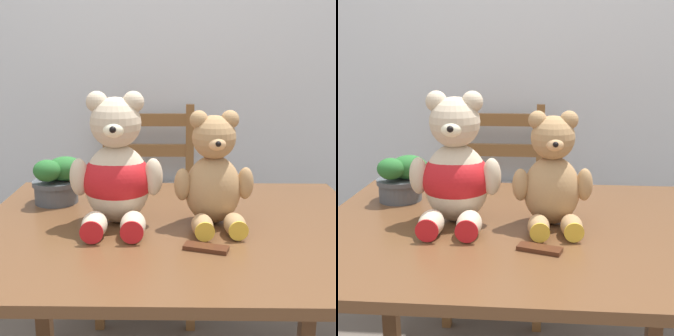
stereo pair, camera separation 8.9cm
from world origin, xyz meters
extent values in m
cube|color=silver|center=(0.00, 1.56, 1.30)|extent=(8.00, 0.04, 2.60)
cylinder|color=beige|center=(-0.52, 1.49, 0.28)|extent=(0.06, 0.06, 0.57)
cylinder|color=beige|center=(-0.45, 1.49, 0.28)|extent=(0.06, 0.06, 0.57)
cylinder|color=beige|center=(-0.38, 1.49, 0.28)|extent=(0.06, 0.06, 0.57)
cylinder|color=beige|center=(-0.31, 1.49, 0.28)|extent=(0.06, 0.06, 0.57)
cylinder|color=beige|center=(-0.24, 1.49, 0.28)|extent=(0.06, 0.06, 0.57)
cylinder|color=beige|center=(-0.17, 1.49, 0.28)|extent=(0.06, 0.06, 0.57)
cylinder|color=beige|center=(-0.10, 1.49, 0.28)|extent=(0.06, 0.06, 0.57)
cylinder|color=beige|center=(-0.03, 1.49, 0.28)|extent=(0.06, 0.06, 0.57)
cylinder|color=beige|center=(0.04, 1.49, 0.28)|extent=(0.06, 0.06, 0.57)
cube|color=beige|center=(-0.24, 1.49, 0.02)|extent=(0.64, 0.10, 0.04)
cube|color=brown|center=(0.00, 0.47, 0.70)|extent=(1.21, 0.95, 0.03)
cube|color=brown|center=(-0.55, 0.90, 0.34)|extent=(0.06, 0.06, 0.69)
cube|color=brown|center=(0.55, 0.90, 0.34)|extent=(0.06, 0.06, 0.69)
cube|color=brown|center=(-0.14, 1.23, 0.46)|extent=(0.45, 0.43, 0.03)
cube|color=brown|center=(0.07, 1.04, 0.22)|extent=(0.04, 0.04, 0.44)
cube|color=brown|center=(-0.34, 1.04, 0.22)|extent=(0.04, 0.04, 0.44)
cube|color=brown|center=(0.07, 1.43, 0.49)|extent=(0.04, 0.04, 0.98)
cube|color=brown|center=(-0.34, 1.43, 0.49)|extent=(0.04, 0.04, 0.98)
cube|color=brown|center=(-0.14, 1.43, 0.91)|extent=(0.37, 0.03, 0.06)
cube|color=brown|center=(-0.14, 1.43, 0.75)|extent=(0.37, 0.03, 0.06)
ellipsoid|color=beige|center=(-0.18, 0.50, 0.84)|extent=(0.20, 0.17, 0.24)
sphere|color=beige|center=(-0.18, 0.50, 1.02)|extent=(0.15, 0.15, 0.15)
sphere|color=beige|center=(-0.12, 0.50, 1.08)|extent=(0.06, 0.06, 0.06)
sphere|color=beige|center=(-0.23, 0.50, 1.08)|extent=(0.06, 0.06, 0.06)
ellipsoid|color=white|center=(-0.18, 0.45, 1.01)|extent=(0.07, 0.06, 0.05)
sphere|color=black|center=(-0.17, 0.42, 1.02)|extent=(0.02, 0.02, 0.02)
ellipsoid|color=beige|center=(-0.07, 0.48, 0.86)|extent=(0.06, 0.06, 0.11)
ellipsoid|color=beige|center=(-0.29, 0.48, 0.86)|extent=(0.06, 0.06, 0.11)
ellipsoid|color=beige|center=(-0.12, 0.38, 0.75)|extent=(0.08, 0.12, 0.07)
cylinder|color=red|center=(-0.12, 0.32, 0.75)|extent=(0.06, 0.01, 0.06)
ellipsoid|color=beige|center=(-0.23, 0.37, 0.75)|extent=(0.08, 0.12, 0.07)
cylinder|color=red|center=(-0.23, 0.32, 0.75)|extent=(0.06, 0.01, 0.06)
ellipsoid|color=red|center=(-0.18, 0.50, 0.85)|extent=(0.22, 0.19, 0.18)
ellipsoid|color=tan|center=(0.11, 0.50, 0.82)|extent=(0.18, 0.16, 0.21)
sphere|color=tan|center=(0.11, 0.50, 0.98)|extent=(0.13, 0.13, 0.13)
sphere|color=tan|center=(0.16, 0.51, 1.03)|extent=(0.05, 0.05, 0.05)
sphere|color=tan|center=(0.07, 0.50, 1.03)|extent=(0.05, 0.05, 0.05)
ellipsoid|color=#E5B279|center=(0.12, 0.45, 0.97)|extent=(0.06, 0.05, 0.04)
sphere|color=black|center=(0.12, 0.43, 0.97)|extent=(0.02, 0.02, 0.02)
ellipsoid|color=tan|center=(0.21, 0.49, 0.84)|extent=(0.05, 0.05, 0.10)
ellipsoid|color=tan|center=(0.02, 0.48, 0.84)|extent=(0.05, 0.05, 0.10)
ellipsoid|color=tan|center=(0.17, 0.40, 0.75)|extent=(0.07, 0.11, 0.06)
cylinder|color=gold|center=(0.17, 0.35, 0.75)|extent=(0.06, 0.01, 0.06)
ellipsoid|color=tan|center=(0.08, 0.39, 0.75)|extent=(0.07, 0.11, 0.06)
cylinder|color=gold|center=(0.08, 0.34, 0.75)|extent=(0.06, 0.01, 0.06)
cylinder|color=#4C5156|center=(-0.42, 0.69, 0.76)|extent=(0.15, 0.15, 0.08)
cylinder|color=#4C5156|center=(-0.42, 0.69, 0.79)|extent=(0.16, 0.16, 0.02)
ellipsoid|color=#286B2D|center=(-0.38, 0.69, 0.84)|extent=(0.13, 0.10, 0.08)
ellipsoid|color=#286B2D|center=(-0.43, 0.72, 0.82)|extent=(0.08, 0.07, 0.07)
ellipsoid|color=#286B2D|center=(-0.43, 0.64, 0.84)|extent=(0.09, 0.08, 0.07)
cube|color=#472314|center=(0.08, 0.29, 0.72)|extent=(0.12, 0.07, 0.01)
camera|label=1|loc=(0.00, -0.86, 1.22)|focal=50.00mm
camera|label=2|loc=(0.09, -0.86, 1.22)|focal=50.00mm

